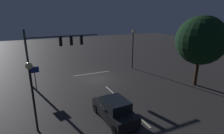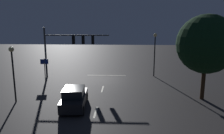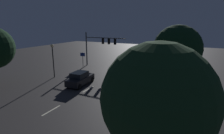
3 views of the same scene
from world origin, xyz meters
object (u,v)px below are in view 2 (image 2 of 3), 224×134
at_px(traffic_signal_assembly, 69,44).
at_px(car_approaching, 74,98).
at_px(tree_left_far, 206,44).
at_px(route_sign, 45,65).
at_px(street_lamp_left_kerb, 155,47).
at_px(street_lamp_right_kerb, 13,64).

xyz_separation_m(traffic_signal_assembly, car_approaching, (-2.66, 9.83, -3.46)).
height_order(traffic_signal_assembly, tree_left_far, tree_left_far).
relative_size(traffic_signal_assembly, route_sign, 2.96).
relative_size(route_sign, tree_left_far, 0.36).
distance_m(traffic_signal_assembly, route_sign, 3.94).
relative_size(traffic_signal_assembly, street_lamp_left_kerb, 1.46).
relative_size(street_lamp_left_kerb, route_sign, 2.02).
bearing_deg(traffic_signal_assembly, route_sign, 39.23).
distance_m(traffic_signal_assembly, tree_left_far, 15.69).
distance_m(car_approaching, street_lamp_left_kerb, 13.83).
height_order(street_lamp_right_kerb, tree_left_far, tree_left_far).
xyz_separation_m(traffic_signal_assembly, tree_left_far, (-13.85, 7.33, 0.75)).
distance_m(traffic_signal_assembly, street_lamp_right_kerb, 9.31).
xyz_separation_m(street_lamp_left_kerb, route_sign, (13.12, 3.08, -1.84)).
bearing_deg(traffic_signal_assembly, tree_left_far, 152.09).
bearing_deg(tree_left_far, street_lamp_left_kerb, -69.08).
distance_m(street_lamp_left_kerb, street_lamp_right_kerb, 16.66).
relative_size(traffic_signal_assembly, street_lamp_right_kerb, 1.65).
distance_m(traffic_signal_assembly, street_lamp_left_kerb, 10.70).
relative_size(car_approaching, tree_left_far, 0.59).
relative_size(street_lamp_left_kerb, tree_left_far, 0.72).
height_order(car_approaching, street_lamp_right_kerb, street_lamp_right_kerb).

